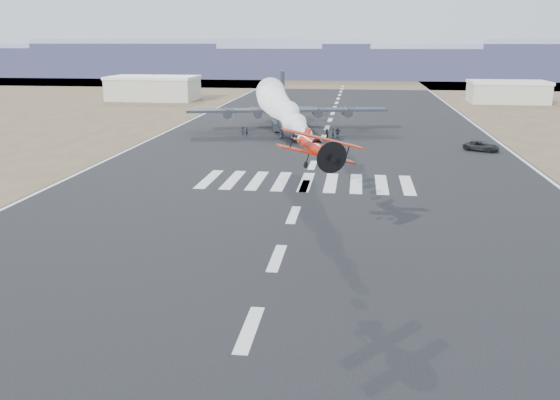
% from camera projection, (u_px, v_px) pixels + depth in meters
% --- Properties ---
extents(scrub_far, '(500.00, 80.00, 0.00)m').
position_uv_depth(scrub_far, '(345.00, 82.00, 243.70)').
color(scrub_far, brown).
rests_on(scrub_far, ground).
extents(runway_markings, '(60.00, 260.00, 0.01)m').
position_uv_depth(runway_markings, '(313.00, 165.00, 81.03)').
color(runway_markings, silver).
rests_on(runway_markings, ground).
extents(ridge_seg_b, '(150.00, 50.00, 15.00)m').
position_uv_depth(ridge_seg_b, '(78.00, 59.00, 286.87)').
color(ridge_seg_b, '#868BAA').
rests_on(ridge_seg_b, ground).
extents(ridge_seg_c, '(150.00, 50.00, 17.00)m').
position_uv_depth(ridge_seg_c, '(208.00, 58.00, 278.40)').
color(ridge_seg_c, '#868BAA').
rests_on(ridge_seg_c, ground).
extents(ridge_seg_d, '(150.00, 50.00, 13.00)m').
position_uv_depth(ridge_seg_d, '(347.00, 63.00, 270.71)').
color(ridge_seg_d, '#868BAA').
rests_on(ridge_seg_d, ground).
extents(ridge_seg_e, '(150.00, 50.00, 15.00)m').
position_uv_depth(ridge_seg_e, '(494.00, 61.00, 262.24)').
color(ridge_seg_e, '#868BAA').
rests_on(ridge_seg_e, ground).
extents(hangar_left, '(24.50, 14.50, 6.70)m').
position_uv_depth(hangar_left, '(153.00, 88.00, 168.04)').
color(hangar_left, '#A8A596').
rests_on(hangar_left, ground).
extents(hangar_right, '(20.50, 12.50, 5.90)m').
position_uv_depth(hangar_right, '(508.00, 92.00, 160.55)').
color(hangar_right, '#A8A596').
rests_on(hangar_right, ground).
extents(aerobatic_biplane, '(6.47, 6.14, 3.37)m').
position_uv_depth(aerobatic_biplane, '(317.00, 148.00, 44.73)').
color(aerobatic_biplane, '#B11D0B').
extents(smoke_trail, '(11.36, 39.83, 4.16)m').
position_uv_depth(smoke_trail, '(275.00, 101.00, 76.39)').
color(smoke_trail, white).
extents(transport_aircraft, '(36.63, 29.98, 10.62)m').
position_uv_depth(transport_aircraft, '(287.00, 116.00, 110.84)').
color(transport_aircraft, black).
rests_on(transport_aircraft, ground).
extents(support_vehicle, '(5.91, 4.71, 1.49)m').
position_uv_depth(support_vehicle, '(481.00, 146.00, 91.27)').
color(support_vehicle, black).
rests_on(support_vehicle, ground).
extents(crew_a, '(0.69, 0.74, 1.63)m').
position_uv_depth(crew_a, '(247.00, 131.00, 105.51)').
color(crew_a, black).
rests_on(crew_a, ground).
extents(crew_b, '(0.71, 1.00, 1.88)m').
position_uv_depth(crew_b, '(327.00, 134.00, 101.37)').
color(crew_b, black).
rests_on(crew_b, ground).
extents(crew_c, '(1.13, 0.95, 1.59)m').
position_uv_depth(crew_c, '(243.00, 131.00, 106.24)').
color(crew_c, black).
rests_on(crew_c, ground).
extents(crew_d, '(1.18, 0.80, 1.83)m').
position_uv_depth(crew_d, '(338.00, 133.00, 103.31)').
color(crew_d, black).
rests_on(crew_d, ground).
extents(crew_e, '(1.03, 0.82, 1.84)m').
position_uv_depth(crew_e, '(281.00, 134.00, 102.38)').
color(crew_e, black).
rests_on(crew_e, ground).
extents(crew_f, '(1.42, 1.66, 1.80)m').
position_uv_depth(crew_f, '(298.00, 129.00, 108.28)').
color(crew_f, black).
rests_on(crew_f, ground).
extents(crew_g, '(0.61, 0.70, 1.73)m').
position_uv_depth(crew_g, '(333.00, 133.00, 103.17)').
color(crew_g, black).
rests_on(crew_g, ground).
extents(crew_h, '(0.68, 0.93, 1.72)m').
position_uv_depth(crew_h, '(286.00, 132.00, 104.22)').
color(crew_h, black).
rests_on(crew_h, ground).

